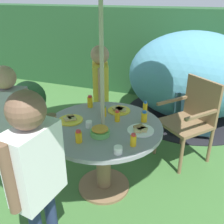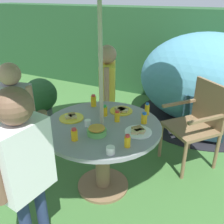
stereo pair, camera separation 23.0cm
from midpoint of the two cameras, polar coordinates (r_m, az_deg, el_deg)
The scene contains 22 objects.
ground_plane at distance 2.77m, azimuth -4.30°, elevation -16.68°, with size 10.00×10.00×0.02m, color #3D6B33.
hedge_backdrop at distance 5.04m, azimuth 10.06°, elevation 13.17°, with size 9.00×0.70×1.61m, color #234C28.
garden_table at distance 2.43m, azimuth -4.72°, elevation -6.92°, with size 1.11×1.11×0.73m.
wooden_chair at distance 3.03m, azimuth 15.52°, elevation -0.86°, with size 0.69×0.69×0.97m.
dome_tent at distance 4.15m, azimuth 16.08°, elevation 7.89°, with size 2.32×2.32×1.34m.
potted_plant at distance 3.90m, azimuth -19.88°, elevation 2.27°, with size 0.50×0.50×0.71m.
child_in_yellow_shirt at distance 3.14m, azimuth -4.74°, elevation 6.40°, with size 0.31×0.41×1.30m.
child_in_grey_shirt at distance 2.65m, azimuth -24.29°, elevation -0.10°, with size 0.42×0.25×1.26m.
child_in_white_shirt at distance 1.72m, azimuth -20.88°, elevation -11.16°, with size 0.24×0.46×1.37m.
snack_bowl at distance 2.17m, azimuth -5.77°, elevation -4.42°, with size 0.17×0.17×0.08m.
plate_center_back at distance 2.24m, azimuth 3.56°, elevation -4.14°, with size 0.24×0.24×0.03m.
plate_near_right at distance 2.46m, azimuth -12.03°, elevation -1.73°, with size 0.24×0.24×0.03m.
plate_center_front at distance 2.60m, azimuth -0.88°, elevation 0.42°, with size 0.23×0.23×0.03m.
juice_bottle_near_left at distance 2.38m, azimuth -1.56°, elevation -1.02°, with size 0.05×0.05×0.11m.
juice_bottle_far_left at distance 2.09m, azimuth -10.71°, elevation -5.59°, with size 0.06×0.06×0.11m.
juice_bottle_far_right at distance 2.49m, azimuth -4.58°, elevation 0.12°, with size 0.06×0.06×0.11m.
juice_bottle_mid_left at distance 2.55m, azimuth 4.95°, elevation 0.91°, with size 0.05×0.05×0.13m.
juice_bottle_mid_right at distance 2.01m, azimuth 1.58°, elevation -6.49°, with size 0.05×0.05×0.11m.
juice_bottle_front_edge at distance 2.38m, azimuth 4.58°, elevation -1.14°, with size 0.06×0.06×0.11m.
juice_bottle_back_edge at distance 2.70m, azimuth -7.43°, elevation 2.28°, with size 0.06×0.06×0.13m.
cup_near at distance 1.93m, azimuth -2.04°, elevation -8.71°, with size 0.07×0.07×0.06m, color white.
cup_far at distance 2.30m, azimuth -8.10°, elevation -2.84°, with size 0.06×0.06×0.06m, color white.
Camera 1 is at (0.80, -1.89, 1.85)m, focal length 40.37 mm.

